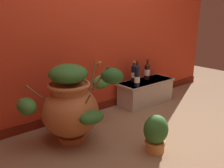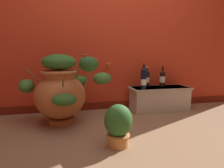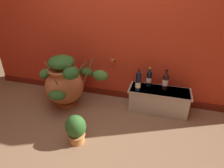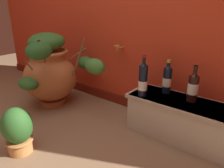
# 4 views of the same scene
# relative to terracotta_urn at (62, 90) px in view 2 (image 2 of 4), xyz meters

# --- Properties ---
(ground_plane) EXTENTS (7.00, 7.00, 0.00)m
(ground_plane) POSITION_rel_terracotta_urn_xyz_m (0.63, -0.65, -0.38)
(ground_plane) COLOR #896B4C
(back_wall) EXTENTS (4.40, 0.33, 2.60)m
(back_wall) POSITION_rel_terracotta_urn_xyz_m (0.63, 0.55, 0.91)
(back_wall) COLOR red
(back_wall) RESTS_ON ground_plane
(terracotta_urn) EXTENTS (1.07, 0.80, 0.77)m
(terracotta_urn) POSITION_rel_terracotta_urn_xyz_m (0.00, 0.00, 0.00)
(terracotta_urn) COLOR #B26638
(terracotta_urn) RESTS_ON ground_plane
(stone_ledge) EXTENTS (0.85, 0.34, 0.33)m
(stone_ledge) POSITION_rel_terracotta_urn_xyz_m (1.32, 0.25, -0.21)
(stone_ledge) COLOR beige
(stone_ledge) RESTS_ON ground_plane
(wine_bottle_left) EXTENTS (0.08, 0.08, 0.29)m
(wine_bottle_left) POSITION_rel_terracotta_urn_xyz_m (1.38, 0.30, 0.07)
(wine_bottle_left) COLOR black
(wine_bottle_left) RESTS_ON stone_ledge
(wine_bottle_middle) EXTENTS (0.07, 0.07, 0.29)m
(wine_bottle_middle) POSITION_rel_terracotta_urn_xyz_m (1.16, 0.33, 0.07)
(wine_bottle_middle) COLOR black
(wine_bottle_middle) RESTS_ON stone_ledge
(wine_bottle_right) EXTENTS (0.07, 0.07, 0.35)m
(wine_bottle_right) POSITION_rel_terracotta_urn_xyz_m (1.03, 0.14, 0.09)
(wine_bottle_right) COLOR black
(wine_bottle_right) RESTS_ON stone_ledge
(potted_shrub) EXTENTS (0.23, 0.21, 0.36)m
(potted_shrub) POSITION_rel_terracotta_urn_xyz_m (0.48, -0.67, -0.20)
(potted_shrub) COLOR #D68E4C
(potted_shrub) RESTS_ON ground_plane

